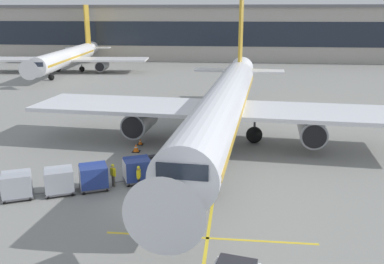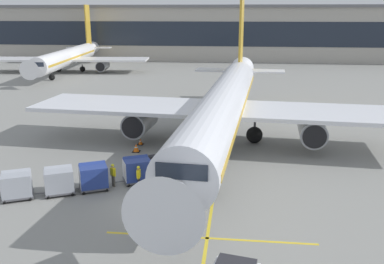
% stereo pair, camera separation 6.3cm
% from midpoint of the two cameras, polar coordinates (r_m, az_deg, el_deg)
% --- Properties ---
extents(ground_plane, '(600.00, 600.00, 0.00)m').
position_cam_midpoint_polar(ground_plane, '(28.47, -7.17, -9.82)').
color(ground_plane, gray).
extents(parked_airplane, '(37.16, 47.14, 15.90)m').
position_cam_midpoint_polar(parked_airplane, '(39.84, 4.32, 3.75)').
color(parked_airplane, silver).
rests_on(parked_airplane, ground).
extents(belt_loader, '(5.20, 3.88, 2.92)m').
position_cam_midpoint_polar(belt_loader, '(33.64, -3.19, -3.99)').
color(belt_loader, gold).
rests_on(belt_loader, ground).
extents(baggage_cart_lead, '(2.80, 2.30, 1.91)m').
position_cam_midpoint_polar(baggage_cart_lead, '(31.83, -7.50, -5.01)').
color(baggage_cart_lead, '#515156').
rests_on(baggage_cart_lead, ground).
extents(baggage_cart_second, '(2.80, 2.30, 1.91)m').
position_cam_midpoint_polar(baggage_cart_second, '(31.11, -13.23, -5.82)').
color(baggage_cart_second, '#515156').
rests_on(baggage_cart_second, ground).
extents(baggage_cart_third, '(2.80, 2.30, 1.91)m').
position_cam_midpoint_polar(baggage_cart_third, '(31.04, -17.58, -6.22)').
color(baggage_cart_third, '#515156').
rests_on(baggage_cart_third, ground).
extents(baggage_cart_fourth, '(2.80, 2.30, 1.91)m').
position_cam_midpoint_polar(baggage_cart_fourth, '(31.27, -22.64, -6.56)').
color(baggage_cart_fourth, '#515156').
rests_on(baggage_cart_fourth, ground).
extents(ground_crew_by_loader, '(0.57, 0.28, 1.74)m').
position_cam_midpoint_polar(ground_crew_by_loader, '(31.25, -2.46, -5.30)').
color(ground_crew_by_loader, black).
rests_on(ground_crew_by_loader, ground).
extents(ground_crew_by_carts, '(0.39, 0.51, 1.74)m').
position_cam_midpoint_polar(ground_crew_by_carts, '(30.23, -3.11, -6.06)').
color(ground_crew_by_carts, black).
rests_on(ground_crew_by_carts, ground).
extents(ground_crew_marshaller, '(0.26, 0.57, 1.74)m').
position_cam_midpoint_polar(ground_crew_marshaller, '(30.62, -7.26, -5.87)').
color(ground_crew_marshaller, black).
rests_on(ground_crew_marshaller, ground).
extents(ground_crew_wingwalker, '(0.46, 0.43, 1.74)m').
position_cam_midpoint_polar(ground_crew_wingwalker, '(31.29, -10.66, -5.54)').
color(ground_crew_wingwalker, '#514C42').
rests_on(ground_crew_wingwalker, ground).
extents(safety_cone_engine_keepout, '(0.68, 0.68, 0.77)m').
position_cam_midpoint_polar(safety_cone_engine_keepout, '(38.76, -7.61, -2.13)').
color(safety_cone_engine_keepout, black).
rests_on(safety_cone_engine_keepout, ground).
extents(safety_cone_wingtip, '(0.53, 0.53, 0.61)m').
position_cam_midpoint_polar(safety_cone_wingtip, '(40.80, -7.05, -1.30)').
color(safety_cone_wingtip, black).
rests_on(safety_cone_wingtip, ground).
extents(apron_guidance_line_lead_in, '(0.20, 110.00, 0.01)m').
position_cam_midpoint_polar(apron_guidance_line_lead_in, '(40.05, 3.84, -1.99)').
color(apron_guidance_line_lead_in, yellow).
rests_on(apron_guidance_line_lead_in, ground).
extents(apron_guidance_line_stop_bar, '(12.00, 0.20, 0.01)m').
position_cam_midpoint_polar(apron_guidance_line_stop_bar, '(24.57, 2.42, -14.14)').
color(apron_guidance_line_stop_bar, yellow).
rests_on(apron_guidance_line_stop_bar, ground).
extents(terminal_building, '(137.49, 16.93, 13.94)m').
position_cam_midpoint_polar(terminal_building, '(115.44, 3.98, 13.24)').
color(terminal_building, '#A8A399').
rests_on(terminal_building, ground).
extents(distant_airplane, '(33.52, 42.32, 13.90)m').
position_cam_midpoint_polar(distant_airplane, '(93.11, -16.44, 9.67)').
color(distant_airplane, white).
rests_on(distant_airplane, ground).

